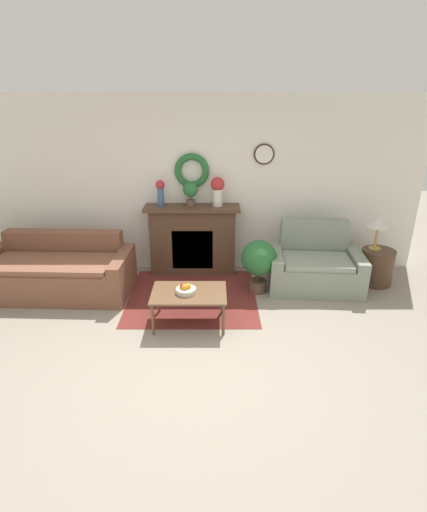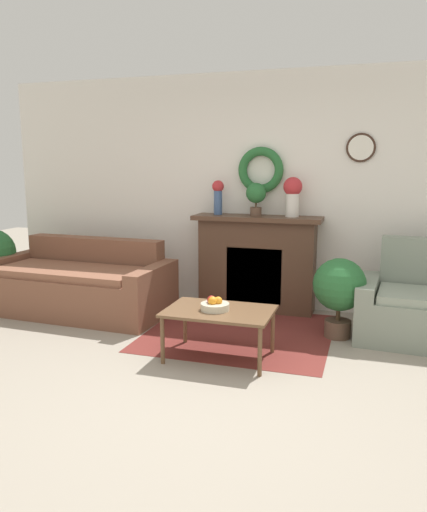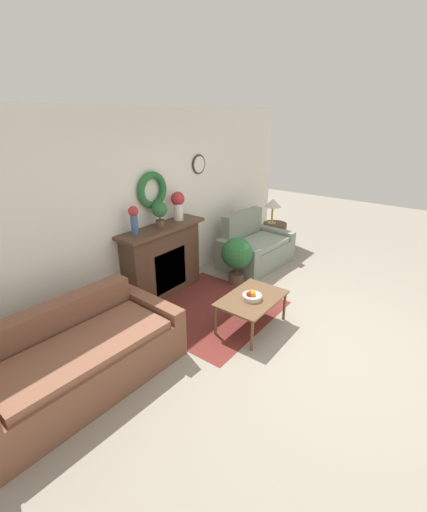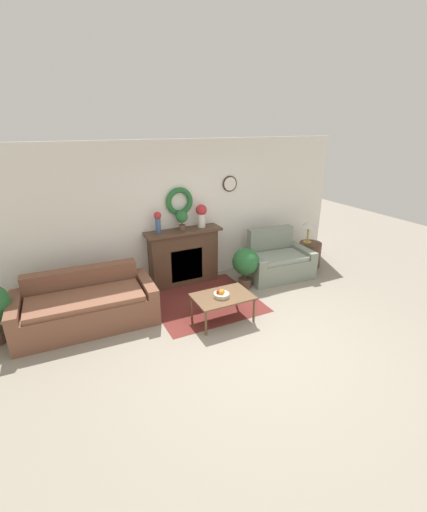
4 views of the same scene
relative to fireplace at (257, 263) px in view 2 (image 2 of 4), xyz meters
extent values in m
plane|color=gray|center=(0.15, -2.41, -0.55)|extent=(16.00, 16.00, 0.00)
cube|color=maroon|center=(0.02, -0.86, -0.55)|extent=(1.80, 1.71, 0.01)
cube|color=white|center=(0.15, 0.21, 0.80)|extent=(6.80, 0.06, 2.70)
cylinder|color=#382319|center=(1.08, 0.16, 1.29)|extent=(0.31, 0.02, 0.31)
cylinder|color=white|center=(1.08, 0.15, 1.29)|extent=(0.26, 0.01, 0.26)
torus|color=#286633|center=(0.00, 0.12, 1.05)|extent=(0.52, 0.10, 0.52)
cube|color=#4C3323|center=(0.00, 0.01, -0.03)|extent=(1.31, 0.34, 1.04)
cube|color=black|center=(0.00, -0.15, -0.12)|extent=(0.63, 0.02, 0.63)
cube|color=orange|center=(0.00, -0.16, -0.20)|extent=(0.50, 0.01, 0.34)
cube|color=#4C3323|center=(0.00, -0.03, 0.52)|extent=(1.45, 0.41, 0.05)
cube|color=brown|center=(-1.92, -0.84, -0.33)|extent=(1.77, 0.83, 0.45)
cube|color=brown|center=(-1.90, -0.34, -0.15)|extent=(1.75, 0.28, 0.81)
cube|color=brown|center=(-2.87, -0.69, -0.26)|extent=(0.21, 0.99, 0.59)
cube|color=brown|center=(-0.96, -0.76, -0.26)|extent=(0.21, 0.99, 0.59)
cube|color=brown|center=(-1.92, -0.84, -0.06)|extent=(1.69, 0.77, 0.08)
cube|color=gray|center=(1.24, -0.52, -0.27)|extent=(0.23, 0.87, 0.56)
cube|color=brown|center=(0.02, -1.56, -0.13)|extent=(0.92, 0.61, 0.03)
cylinder|color=brown|center=(-0.39, -1.83, -0.35)|extent=(0.04, 0.04, 0.41)
cylinder|color=brown|center=(0.44, -1.83, -0.35)|extent=(0.04, 0.04, 0.41)
cylinder|color=brown|center=(-0.39, -1.30, -0.35)|extent=(0.04, 0.04, 0.41)
cylinder|color=brown|center=(0.44, -1.30, -0.35)|extent=(0.04, 0.04, 0.41)
cylinder|color=beige|center=(-0.01, -1.58, -0.09)|extent=(0.25, 0.25, 0.06)
sphere|color=#B2231E|center=(-0.04, -1.56, -0.03)|extent=(0.08, 0.08, 0.08)
sphere|color=orange|center=(-0.02, -1.60, -0.03)|extent=(0.08, 0.08, 0.08)
sphere|color=orange|center=(0.02, -1.57, -0.04)|extent=(0.07, 0.07, 0.07)
cylinder|color=#3D5684|center=(-0.47, 0.01, 0.68)|extent=(0.10, 0.10, 0.27)
sphere|color=#B72D33|center=(-0.47, 0.01, 0.87)|extent=(0.14, 0.14, 0.14)
cylinder|color=silver|center=(0.39, 0.01, 0.67)|extent=(0.15, 0.15, 0.25)
sphere|color=#B72D33|center=(0.39, 0.01, 0.87)|extent=(0.21, 0.21, 0.21)
cylinder|color=brown|center=(-0.02, -0.01, 0.59)|extent=(0.13, 0.13, 0.10)
cylinder|color=#4C3823|center=(-0.02, -0.01, 0.67)|extent=(0.02, 0.02, 0.06)
sphere|color=#286633|center=(-0.02, -0.01, 0.80)|extent=(0.23, 0.23, 0.23)
cylinder|color=brown|center=(0.97, -0.70, -0.47)|extent=(0.25, 0.25, 0.17)
cylinder|color=#4C3823|center=(0.97, -0.70, -0.31)|extent=(0.04, 0.04, 0.14)
sphere|color=#286633|center=(0.97, -0.70, -0.02)|extent=(0.51, 0.51, 0.51)
camera|label=1|loc=(0.33, -5.90, 2.17)|focal=28.00mm
camera|label=2|loc=(1.23, -5.51, 1.11)|focal=35.00mm
camera|label=3|loc=(-3.31, -3.49, 2.05)|focal=24.00mm
camera|label=4|loc=(-2.22, -5.75, 2.41)|focal=24.00mm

